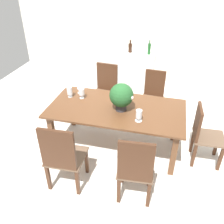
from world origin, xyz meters
The scene contains 17 objects.
ground_plane centered at (0.00, 0.00, 0.00)m, with size 7.04×7.04×0.00m, color silver.
back_wall centered at (0.00, 2.60, 1.30)m, with size 6.40×0.10×2.60m, color beige.
dining_table centered at (0.00, -0.22, 0.65)m, with size 2.05×1.04×0.74m.
chair_near_right centered at (0.47, -1.20, 0.56)m, with size 0.47×0.44×1.02m.
chair_near_left centered at (-0.46, -1.22, 0.56)m, with size 0.50×0.49×1.03m.
chair_foot_end centered at (1.30, -0.22, 0.51)m, with size 0.46×0.43×0.93m.
chair_far_right centered at (0.47, 0.77, 0.53)m, with size 0.43×0.46×0.96m.
chair_far_left centered at (-0.45, 0.78, 0.55)m, with size 0.49×0.49×1.00m.
flower_centerpiece centered at (0.08, -0.26, 0.98)m, with size 0.36×0.35×0.42m.
crystal_vase_left centered at (-0.61, -0.06, 0.85)m, with size 0.09×0.09×0.17m.
crystal_vase_center_near centered at (-0.81, -0.07, 0.85)m, with size 0.09×0.09×0.18m.
crystal_vase_right centered at (0.38, -0.48, 0.84)m, with size 0.10×0.10×0.17m.
wine_glass centered at (-0.71, 0.10, 0.86)m, with size 0.07×0.07×0.16m.
kitchen_counter centered at (-0.47, 1.69, 0.49)m, with size 1.70×0.67×0.98m, color white.
wine_bottle_clear centered at (-0.16, 1.68, 1.08)m, with size 0.08×0.08×0.26m.
wine_bottle_green centered at (0.24, 1.65, 1.10)m, with size 0.06×0.06×0.29m.
wine_bottle_dark centered at (-0.30, 1.53, 1.08)m, with size 0.06×0.06×0.26m.
Camera 1 is at (0.71, -3.25, 2.64)m, focal length 38.55 mm.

